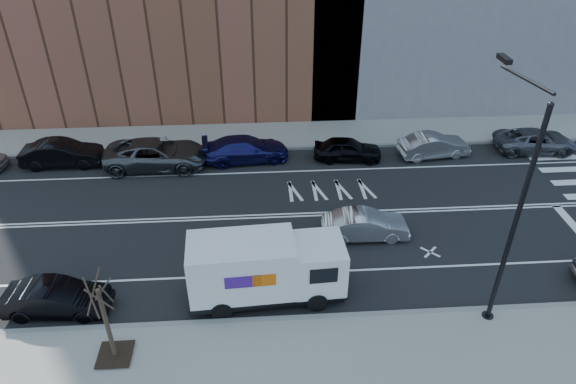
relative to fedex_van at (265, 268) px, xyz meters
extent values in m
plane|color=black|center=(1.55, 5.60, -1.49)|extent=(120.00, 120.00, 0.00)
cube|color=gray|center=(1.55, -3.20, -1.42)|extent=(44.00, 3.60, 0.15)
cube|color=gray|center=(1.55, 14.40, -1.42)|extent=(44.00, 3.60, 0.15)
cube|color=gray|center=(1.55, -1.40, -1.41)|extent=(44.00, 0.25, 0.17)
cube|color=gray|center=(1.55, 12.60, -1.41)|extent=(44.00, 0.25, 0.17)
cylinder|color=black|center=(8.55, -1.80, 3.01)|extent=(0.18, 0.18, 9.00)
cylinder|color=black|center=(8.55, -1.80, -1.39)|extent=(0.44, 0.44, 0.20)
sphere|color=black|center=(8.55, -1.80, 7.46)|extent=(0.20, 0.20, 0.20)
cylinder|color=black|center=(8.55, -0.10, 7.61)|extent=(0.11, 3.49, 0.48)
cube|color=black|center=(8.55, 1.60, 7.71)|extent=(0.25, 0.80, 0.18)
cube|color=#FFF2CC|center=(8.55, 1.60, 7.61)|extent=(0.18, 0.55, 0.03)
cube|color=black|center=(-5.45, -2.80, -1.26)|extent=(1.20, 1.20, 0.04)
cylinder|color=#382B1E|center=(-5.45, -2.80, 0.26)|extent=(0.16, 0.16, 3.20)
cylinder|color=#382B1E|center=(-5.20, -2.80, 1.66)|extent=(0.06, 0.80, 1.44)
cylinder|color=#382B1E|center=(-5.37, -2.56, 1.66)|extent=(0.81, 0.31, 1.19)
cylinder|color=#382B1E|center=(-5.65, -2.65, 1.66)|extent=(0.58, 0.76, 1.50)
cylinder|color=#382B1E|center=(-5.65, -2.95, 1.66)|extent=(0.47, 0.61, 1.37)
cylinder|color=#382B1E|center=(-5.37, -3.04, 1.66)|extent=(0.72, 0.29, 1.13)
cube|color=black|center=(-0.02, 0.00, -1.05)|extent=(6.19, 2.40, 0.29)
cube|color=white|center=(2.14, 0.12, 0.03)|extent=(2.08, 2.22, 1.96)
cube|color=black|center=(3.14, 0.18, 0.32)|extent=(0.16, 1.82, 0.93)
cube|color=black|center=(2.20, -0.95, 0.32)|extent=(1.08, 0.10, 0.69)
cube|color=black|center=(2.08, 1.19, 0.32)|extent=(1.08, 0.10, 0.69)
cube|color=black|center=(3.10, 0.18, -0.95)|extent=(0.26, 1.97, 0.34)
cube|color=white|center=(-0.90, -0.05, 0.22)|extent=(4.24, 2.39, 2.26)
cube|color=#47198C|center=(-0.84, -1.15, 0.37)|extent=(1.37, 0.10, 0.54)
cube|color=orange|center=(-0.05, -1.10, 0.37)|extent=(0.88, 0.07, 0.54)
cube|color=#47198C|center=(-0.96, 1.05, 0.37)|extent=(1.37, 0.10, 0.54)
cube|color=orange|center=(-0.18, 1.09, 0.37)|extent=(0.88, 0.07, 0.54)
cylinder|color=black|center=(2.00, -0.87, -1.08)|extent=(0.84, 0.32, 0.82)
cylinder|color=black|center=(1.89, 1.09, -1.08)|extent=(0.84, 0.32, 0.82)
cylinder|color=black|center=(-1.73, -1.08, -1.08)|extent=(0.84, 0.32, 0.82)
cylinder|color=black|center=(-1.84, 0.88, -1.08)|extent=(0.84, 0.32, 0.82)
imported|color=black|center=(-11.44, 11.53, -0.74)|extent=(4.57, 1.62, 1.50)
imported|color=#4C5054|center=(-5.96, 10.98, -0.68)|extent=(5.87, 2.74, 1.63)
imported|color=navy|center=(-0.85, 11.43, -0.77)|extent=(5.17, 2.49, 1.45)
imported|color=black|center=(5.16, 11.13, -0.82)|extent=(4.11, 1.99, 1.35)
imported|color=#9C9DA1|center=(10.35, 11.20, -0.80)|extent=(4.38, 2.02, 1.39)
imported|color=#575960|center=(16.74, 11.47, -0.83)|extent=(4.93, 2.54, 1.33)
imported|color=silver|center=(4.77, 3.66, -0.83)|extent=(4.04, 1.45, 1.33)
imported|color=black|center=(-8.15, -0.30, -0.82)|extent=(4.16, 1.65, 1.35)
camera|label=1|loc=(-0.09, -15.33, 13.51)|focal=32.00mm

